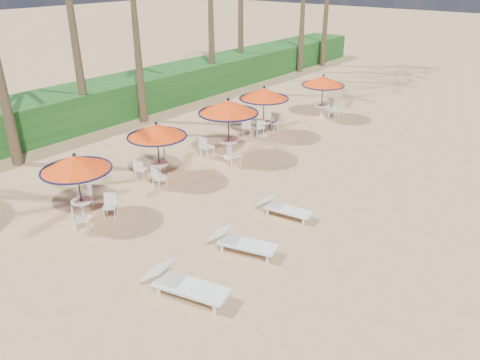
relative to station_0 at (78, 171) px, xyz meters
The scene contains 10 objects.
ground 5.28m from the station_0, ahead, with size 160.00×160.00×0.00m, color tan.
scrub_hedge 13.79m from the station_0, 128.05° to the left, with size 3.00×40.00×1.80m, color #194716.
station_0 is the anchor object (origin of this frame).
station_1 3.54m from the station_0, 96.61° to the left, with size 2.18×2.18×2.28m.
station_2 6.77m from the station_0, 88.05° to the left, with size 2.46×2.46×2.57m.
station_3 9.94m from the station_0, 91.77° to the left, with size 2.29×2.29×2.39m.
station_4 14.19m from the station_0, 88.15° to the left, with size 2.21×2.25×2.31m.
lounger_near 5.35m from the station_0, ahead, with size 2.29×1.19×0.79m.
lounger_mid 5.45m from the station_0, 18.28° to the left, with size 2.02×1.10×0.69m.
lounger_far 6.46m from the station_0, 40.75° to the left, with size 1.84×0.82×0.64m.
Camera 1 is at (6.99, -6.88, 7.40)m, focal length 35.00 mm.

